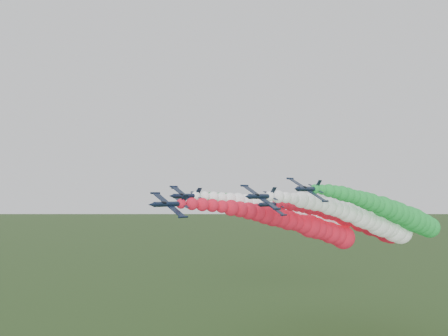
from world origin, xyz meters
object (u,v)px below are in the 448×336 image
(jet_lead, at_px, (306,226))
(jet_outer_right, at_px, (402,215))
(jet_inner_right, at_px, (372,221))
(jet_outer_left, at_px, (298,217))
(jet_trail, at_px, (363,224))
(jet_inner_left, at_px, (306,218))

(jet_lead, height_order, jet_outer_right, jet_outer_right)
(jet_inner_right, height_order, jet_outer_left, jet_inner_right)
(jet_inner_right, bearing_deg, jet_trail, 118.34)
(jet_outer_left, relative_size, jet_trail, 1.00)
(jet_outer_left, bearing_deg, jet_outer_right, -5.06)
(jet_outer_left, height_order, jet_trail, jet_outer_left)
(jet_inner_left, bearing_deg, jet_trail, 44.17)
(jet_inner_left, relative_size, jet_outer_left, 1.00)
(jet_outer_left, bearing_deg, jet_trail, 15.31)
(jet_outer_left, bearing_deg, jet_lead, -57.39)
(jet_inner_left, bearing_deg, jet_lead, -63.48)
(jet_trail, bearing_deg, jet_inner_left, -135.83)
(jet_inner_left, height_order, jet_outer_left, jet_inner_left)
(jet_lead, distance_m, jet_outer_left, 27.51)
(jet_outer_right, xyz_separation_m, jet_trail, (-15.34, 9.32, -3.71))
(jet_outer_right, height_order, jet_trail, jet_outer_right)
(jet_outer_left, xyz_separation_m, jet_outer_right, (37.31, -3.31, 2.00))
(jet_inner_right, bearing_deg, jet_lead, -136.42)
(jet_inner_right, relative_size, jet_trail, 1.00)
(jet_lead, bearing_deg, jet_outer_right, 41.42)
(jet_lead, distance_m, jet_outer_right, 30.16)
(jet_lead, relative_size, jet_outer_right, 1.00)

